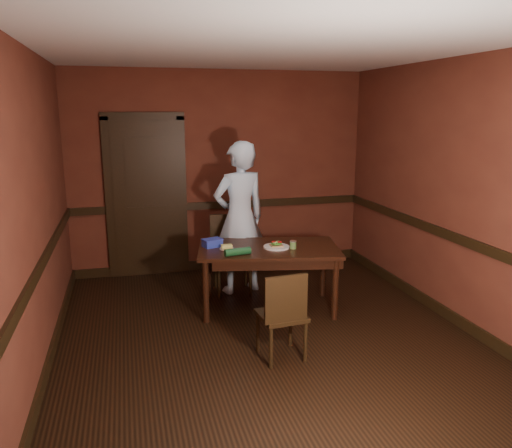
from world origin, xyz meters
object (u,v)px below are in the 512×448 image
person (240,218)px  sauce_jar (293,245)px  sandwich_plate (276,246)px  food_tub (212,243)px  dining_table (268,278)px  chair_far (232,255)px  chair_near (281,314)px  cheese_saucer (227,247)px

person → sauce_jar: 0.88m
person → sandwich_plate: size_ratio=6.47×
food_tub → dining_table: bearing=-34.7°
sandwich_plate → dining_table: bearing=146.3°
person → dining_table: bearing=91.9°
dining_table → chair_far: bearing=126.0°
chair_near → sauce_jar: bearing=-119.2°
dining_table → cheese_saucer: bearing=-172.8°
chair_near → food_tub: size_ratio=3.41×
dining_table → sauce_jar: bearing=-16.3°
dining_table → chair_near: size_ratio=1.83×
sandwich_plate → sauce_jar: 0.18m
chair_near → person: person is taller
person → cheese_saucer: bearing=50.6°
sandwich_plate → person: bearing=110.6°
chair_near → cheese_saucer: (-0.26, 1.15, 0.32)m
chair_near → person: 1.81m
cheese_saucer → sandwich_plate: bearing=-8.9°
dining_table → chair_far: 0.68m
chair_near → sandwich_plate: 1.15m
sauce_jar → cheese_saucer: (-0.70, 0.16, -0.03)m
sauce_jar → cheese_saucer: sauce_jar is taller
person → sauce_jar: (0.42, -0.75, -0.16)m
chair_near → food_tub: bearing=-78.3°
person → sandwich_plate: 0.75m
dining_table → person: (-0.18, 0.63, 0.56)m
chair_far → dining_table: bearing=-61.3°
person → sauce_jar: person is taller
sandwich_plate → chair_far: bearing=118.2°
dining_table → food_tub: bearing=175.1°
person → sandwich_plate: bearing=96.5°
dining_table → person: person is taller
person → chair_near: bearing=75.2°
chair_near → sandwich_plate: (0.28, 1.07, 0.32)m
chair_far → cheese_saucer: size_ratio=6.08×
chair_far → chair_near: chair_far is taller
dining_table → sandwich_plate: sandwich_plate is taller
dining_table → sandwich_plate: (0.08, -0.05, 0.38)m
dining_table → cheese_saucer: (-0.46, 0.03, 0.38)m
chair_far → cheese_saucer: bearing=-103.5°
dining_table → chair_near: chair_near is taller
sauce_jar → cheese_saucer: bearing=167.1°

